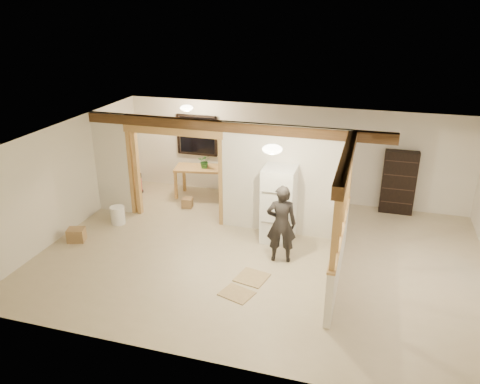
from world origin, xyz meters
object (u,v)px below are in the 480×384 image
(refrigerator, at_px, (279,204))
(shop_vac, at_px, (135,183))
(bookshelf, at_px, (399,182))
(work_table, at_px, (202,182))
(woman, at_px, (281,224))

(refrigerator, bearing_deg, shop_vac, 160.19)
(bookshelf, bearing_deg, work_table, -174.73)
(bookshelf, bearing_deg, shop_vac, -174.39)
(refrigerator, distance_m, bookshelf, 3.38)
(refrigerator, bearing_deg, woman, -74.73)
(shop_vac, height_order, bookshelf, bookshelf)
(refrigerator, height_order, woman, refrigerator)
(refrigerator, xyz_separation_m, shop_vac, (-4.35, 1.57, -0.57))
(woman, height_order, work_table, woman)
(work_table, height_order, bookshelf, bookshelf)
(refrigerator, height_order, shop_vac, refrigerator)
(work_table, xyz_separation_m, shop_vac, (-1.88, -0.21, -0.16))
(bookshelf, bearing_deg, refrigerator, -138.42)
(woman, bearing_deg, work_table, -54.80)
(refrigerator, height_order, bookshelf, refrigerator)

